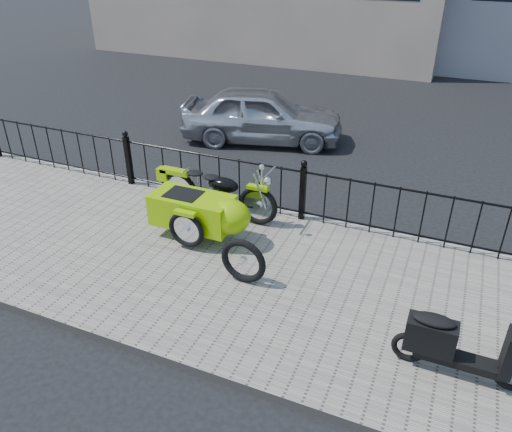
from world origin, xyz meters
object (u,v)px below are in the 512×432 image
at_px(motorcycle_sidecar, 207,208).
at_px(sedan_car, 262,115).
at_px(scooter, 453,345).
at_px(spare_tire, 243,261).

xyz_separation_m(motorcycle_sidecar, sedan_car, (-0.93, 4.51, 0.05)).
height_order(scooter, spare_tire, scooter).
xyz_separation_m(scooter, sedan_car, (-4.76, 6.07, 0.14)).
distance_m(spare_tire, sedan_car, 5.80).
distance_m(motorcycle_sidecar, spare_tire, 1.42).
bearing_deg(sedan_car, motorcycle_sidecar, 176.75).
bearing_deg(motorcycle_sidecar, spare_tire, -41.57).
bearing_deg(motorcycle_sidecar, scooter, -22.15).
relative_size(motorcycle_sidecar, scooter, 1.55).
height_order(scooter, sedan_car, sedan_car).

